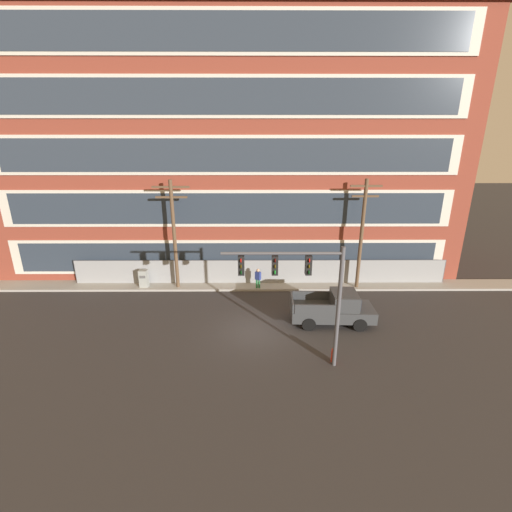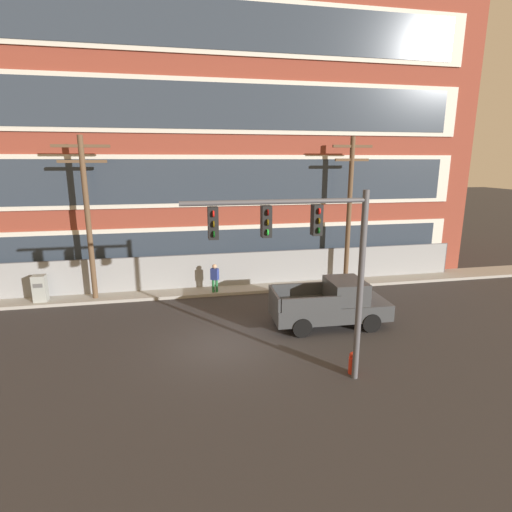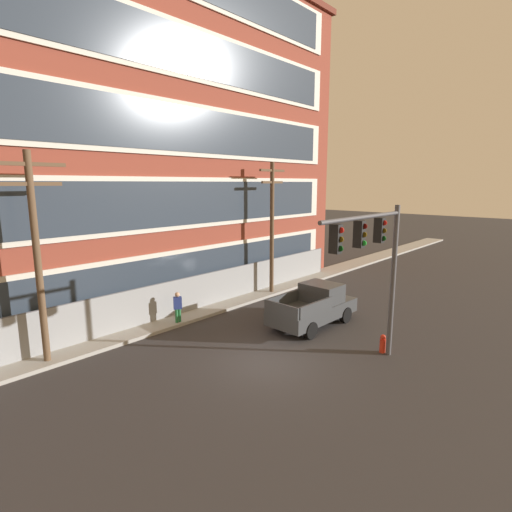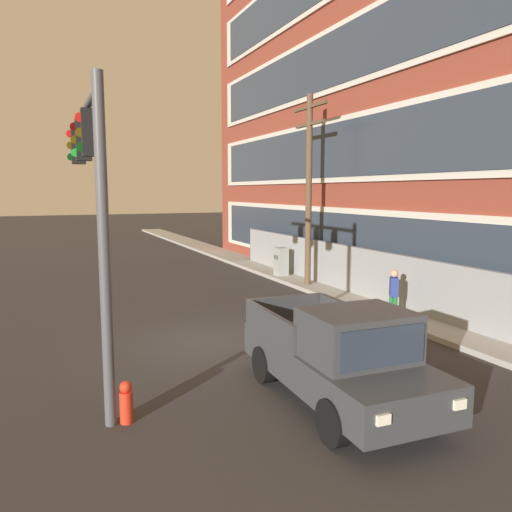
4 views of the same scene
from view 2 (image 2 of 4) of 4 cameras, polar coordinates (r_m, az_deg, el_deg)
ground_plane at (r=15.92m, az=-4.56°, el=-12.52°), size 160.00×160.00×0.00m
sidewalk_building_side at (r=22.05m, az=-6.68°, el=-4.80°), size 80.00×1.92×0.16m
brick_mill_building at (r=27.39m, az=-13.06°, el=18.93°), size 36.93×11.41×19.41m
chain_link_fence at (r=22.14m, az=-5.69°, el=-2.13°), size 28.57×0.06×2.02m
traffic_signal_mast at (r=11.87m, az=7.47°, el=1.27°), size 5.54×0.43×6.13m
pickup_truck_dark_grey at (r=17.58m, az=10.83°, el=-6.79°), size 5.07×2.27×2.01m
utility_pole_near_corner at (r=21.07m, az=-22.96°, el=5.81°), size 2.61×0.26×8.13m
utility_pole_midblock at (r=22.56m, az=13.19°, el=6.90°), size 2.21×0.26×8.20m
electrical_cabinet at (r=22.45m, az=-28.46°, el=-4.28°), size 0.62×0.54×1.49m
pedestrian_near_cabinet at (r=21.15m, az=-5.91°, el=-3.04°), size 0.47×0.42×1.69m
fire_hydrant at (r=14.17m, az=13.59°, el=-14.62°), size 0.24×0.24×0.78m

